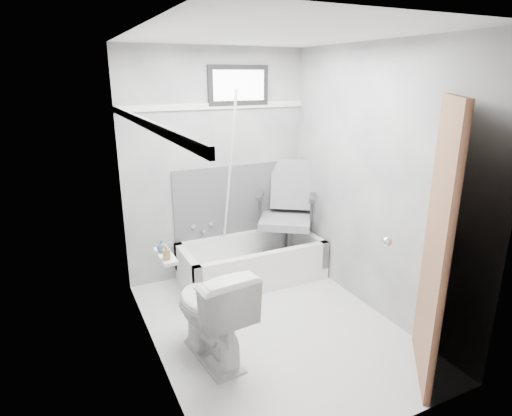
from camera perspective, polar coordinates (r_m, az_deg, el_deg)
floor at (r=3.90m, az=2.31°, el=-15.58°), size 2.60×2.60×0.00m
ceiling at (r=3.29m, az=2.86°, el=22.18°), size 2.60×2.60×0.00m
wall_back at (r=4.56m, az=-5.21°, el=5.60°), size 2.00×0.02×2.40m
wall_front at (r=2.41m, az=17.41°, el=-5.98°), size 2.00×0.02×2.40m
wall_left at (r=3.08m, az=-14.08°, el=-0.59°), size 0.02×2.60×2.40m
wall_right at (r=3.97m, az=15.42°, el=3.27°), size 0.02×2.60×2.40m
bathtub at (r=4.63m, az=-0.56°, el=-7.07°), size 1.50×0.70×0.42m
office_chair at (r=4.67m, az=3.96°, el=-0.79°), size 0.89×0.89×1.11m
toilet at (r=3.37m, az=-6.00°, el=-13.61°), size 0.53×0.84×0.79m
door at (r=3.21m, az=29.90°, el=-5.55°), size 0.78×0.78×2.00m
window at (r=4.55m, az=-2.37°, el=16.04°), size 0.66×0.04×0.40m
backerboard at (r=4.74m, az=-2.21°, el=1.12°), size 1.50×0.02×0.78m
trim_back at (r=4.47m, az=-5.37°, el=13.39°), size 2.00×0.02×0.06m
trim_left at (r=2.96m, az=-14.71°, el=10.96°), size 0.02×2.60×0.06m
pole at (r=4.39m, az=-3.67°, el=3.16°), size 0.02×0.49×1.90m
shelf at (r=3.10m, az=-11.96°, el=-6.28°), size 0.10×0.32×0.02m
soap_bottle_a at (r=3.00m, az=-11.85°, el=-5.73°), size 0.06×0.06×0.11m
soap_bottle_b at (r=3.12m, az=-12.48°, el=-4.91°), size 0.09×0.09×0.09m
faucet at (r=4.65m, az=-7.17°, el=-2.58°), size 0.26×0.10×0.16m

